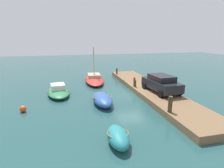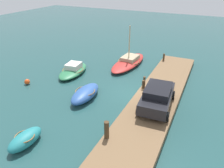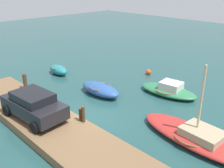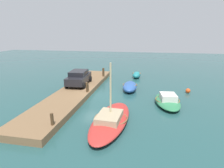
# 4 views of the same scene
# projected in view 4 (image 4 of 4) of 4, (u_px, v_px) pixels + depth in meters

# --- Properties ---
(ground_plane) EXTENTS (84.00, 84.00, 0.00)m
(ground_plane) POSITION_uv_depth(u_px,v_px,m) (96.00, 95.00, 18.53)
(ground_plane) COLOR #234C4C
(dock_platform) EXTENTS (18.23, 3.21, 0.49)m
(dock_platform) POSITION_uv_depth(u_px,v_px,m) (77.00, 91.00, 18.84)
(dock_platform) COLOR brown
(dock_platform) RESTS_ON ground_plane
(motorboat_green) EXTENTS (4.48, 2.49, 1.01)m
(motorboat_green) POSITION_uv_depth(u_px,v_px,m) (167.00, 101.00, 15.91)
(motorboat_green) COLOR #2D7A4C
(motorboat_green) RESTS_ON ground_plane
(rowboat_blue) EXTENTS (3.49, 1.60, 0.84)m
(rowboat_blue) POSITION_uv_depth(u_px,v_px,m) (130.00, 86.00, 19.83)
(rowboat_blue) COLOR #2D569E
(rowboat_blue) RESTS_ON ground_plane
(sailboat_red) EXTENTS (6.53, 2.60, 4.20)m
(sailboat_red) POSITION_uv_depth(u_px,v_px,m) (111.00, 119.00, 12.49)
(sailboat_red) COLOR #B72D28
(sailboat_red) RESTS_ON ground_plane
(dinghy_teal) EXTENTS (2.28, 1.17, 0.80)m
(dinghy_teal) POSITION_uv_depth(u_px,v_px,m) (136.00, 75.00, 25.31)
(dinghy_teal) COLOR teal
(dinghy_teal) RESTS_ON ground_plane
(mooring_post_west) EXTENTS (0.28, 0.28, 1.09)m
(mooring_post_west) POSITION_uv_depth(u_px,v_px,m) (103.00, 72.00, 23.96)
(mooring_post_west) COLOR #47331E
(mooring_post_west) RESTS_ON dock_platform
(mooring_post_mid_west) EXTENTS (0.19, 0.19, 0.73)m
(mooring_post_mid_west) POSITION_uv_depth(u_px,v_px,m) (88.00, 88.00, 17.94)
(mooring_post_mid_west) COLOR #47331E
(mooring_post_mid_west) RESTS_ON dock_platform
(mooring_post_mid_east) EXTENTS (0.19, 0.19, 0.94)m
(mooring_post_mid_east) POSITION_uv_depth(u_px,v_px,m) (87.00, 87.00, 17.68)
(mooring_post_mid_east) COLOR #47331E
(mooring_post_mid_east) RESTS_ON dock_platform
(mooring_post_east) EXTENTS (0.20, 0.20, 0.76)m
(mooring_post_east) POSITION_uv_depth(u_px,v_px,m) (52.00, 119.00, 11.38)
(mooring_post_east) COLOR #47331E
(mooring_post_east) RESTS_ON dock_platform
(parked_car) EXTENTS (4.19, 2.32, 1.55)m
(parked_car) POSITION_uv_depth(u_px,v_px,m) (79.00, 77.00, 20.09)
(parked_car) COLOR black
(parked_car) RESTS_ON dock_platform
(marker_buoy) EXTENTS (0.48, 0.48, 0.48)m
(marker_buoy) POSITION_uv_depth(u_px,v_px,m) (188.00, 91.00, 18.98)
(marker_buoy) COLOR #E54C19
(marker_buoy) RESTS_ON ground_plane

